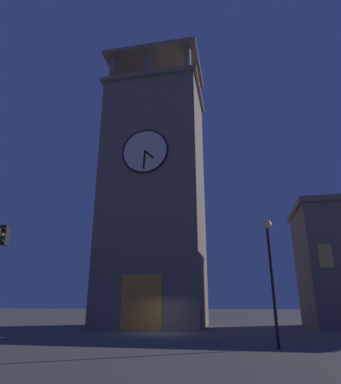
# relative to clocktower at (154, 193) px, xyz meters

# --- Properties ---
(ground_plane) EXTENTS (200.00, 200.00, 0.00)m
(ground_plane) POSITION_rel_clocktower_xyz_m (-1.96, 5.81, -11.78)
(ground_plane) COLOR #56544F
(clocktower) EXTENTS (9.43, 7.64, 28.66)m
(clocktower) POSITION_rel_clocktower_xyz_m (0.00, 0.00, 0.00)
(clocktower) COLOR #75665B
(clocktower) RESTS_ON ground_plane
(street_lamp) EXTENTS (0.44, 0.44, 5.77)m
(street_lamp) POSITION_rel_clocktower_xyz_m (-8.88, 12.42, -7.82)
(street_lamp) COLOR black
(street_lamp) RESTS_ON ground_plane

